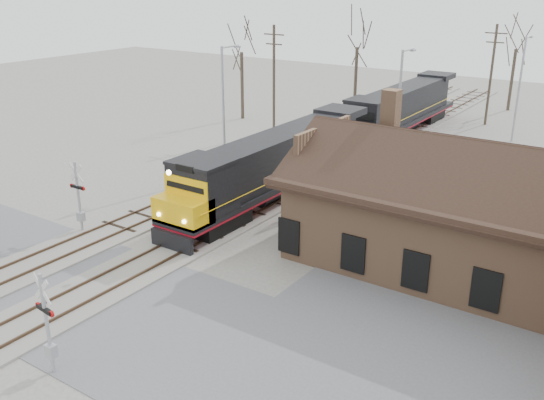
{
  "coord_description": "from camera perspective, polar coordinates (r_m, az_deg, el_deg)",
  "views": [
    {
      "loc": [
        20.03,
        -14.85,
        13.33
      ],
      "look_at": [
        3.8,
        9.0,
        2.52
      ],
      "focal_mm": 40.0,
      "sensor_mm": 36.0,
      "label": 1
    }
  ],
  "objects": [
    {
      "name": "ground",
      "position": [
        28.28,
        -17.06,
        -8.58
      ],
      "size": [
        140.0,
        140.0,
        0.0
      ],
      "primitive_type": "plane",
      "color": "#A29D93",
      "rests_on": "ground"
    },
    {
      "name": "road",
      "position": [
        28.27,
        -17.06,
        -8.55
      ],
      "size": [
        60.0,
        9.0,
        0.03
      ],
      "primitive_type": "cube",
      "color": "slate",
      "rests_on": "ground"
    },
    {
      "name": "parking_lot",
      "position": [
        23.17,
        23.7,
        -16.53
      ],
      "size": [
        22.0,
        26.0,
        0.03
      ],
      "primitive_type": "cube",
      "color": "slate",
      "rests_on": "ground"
    },
    {
      "name": "track_main",
      "position": [
        38.32,
        0.36,
        0.29
      ],
      "size": [
        3.4,
        90.0,
        0.24
      ],
      "color": "#A29D93",
      "rests_on": "ground"
    },
    {
      "name": "track_siding",
      "position": [
        40.85,
        -4.89,
        1.52
      ],
      "size": [
        3.4,
        90.0,
        0.24
      ],
      "color": "#A29D93",
      "rests_on": "ground"
    },
    {
      "name": "depot",
      "position": [
        30.09,
        16.34,
        -1.62
      ],
      "size": [
        15.2,
        9.31,
        7.9
      ],
      "color": "#90684A",
      "rests_on": "ground"
    },
    {
      "name": "locomotive_lead",
      "position": [
        37.27,
        -0.01,
        3.26
      ],
      "size": [
        2.89,
        19.35,
        4.29
      ],
      "color": "black",
      "rests_on": "ground"
    },
    {
      "name": "locomotive_trailing",
      "position": [
        54.12,
        11.89,
        8.29
      ],
      "size": [
        2.89,
        19.35,
        4.06
      ],
      "color": "black",
      "rests_on": "ground"
    },
    {
      "name": "crossbuck_near",
      "position": [
        22.79,
        -20.38,
        -11.16
      ],
      "size": [
        1.12,
        0.29,
        3.92
      ],
      "rotation": [
        0.0,
        0.0,
        -0.12
      ],
      "color": "#A5A8AD",
      "rests_on": "ground"
    },
    {
      "name": "crossbuck_far",
      "position": [
        34.3,
        -17.71,
        0.03
      ],
      "size": [
        1.14,
        0.3,
        4.01
      ],
      "rotation": [
        0.0,
        0.0,
        3.17
      ],
      "color": "#A5A8AD",
      "rests_on": "ground"
    },
    {
      "name": "streetlight_a",
      "position": [
        41.99,
        -4.48,
        8.97
      ],
      "size": [
        0.25,
        2.04,
        8.84
      ],
      "color": "#A5A8AD",
      "rests_on": "ground"
    },
    {
      "name": "streetlight_b",
      "position": [
        40.68,
        11.89,
        8.23
      ],
      "size": [
        0.25,
        2.04,
        8.86
      ],
      "color": "#A5A8AD",
      "rests_on": "ground"
    },
    {
      "name": "streetlight_c",
      "position": [
        54.63,
        22.31,
        10.11
      ],
      "size": [
        0.25,
        2.04,
        8.63
      ],
      "color": "#A5A8AD",
      "rests_on": "ground"
    },
    {
      "name": "utility_pole_a",
      "position": [
        53.52,
        0.18,
        11.44
      ],
      "size": [
        2.0,
        0.24,
        9.3
      ],
      "color": "#382D23",
      "rests_on": "ground"
    },
    {
      "name": "utility_pole_b",
      "position": [
        59.92,
        19.94,
        11.15
      ],
      "size": [
        2.0,
        0.24,
        9.14
      ],
      "color": "#382D23",
      "rests_on": "ground"
    },
    {
      "name": "tree_a",
      "position": [
        58.85,
        -2.9,
        14.73
      ],
      "size": [
        4.24,
        4.24,
        10.39
      ],
      "color": "#382D23",
      "rests_on": "ground"
    },
    {
      "name": "tree_b",
      "position": [
        59.2,
        8.07,
        15.13
      ],
      "size": [
        4.56,
        4.56,
        11.17
      ],
      "color": "#382D23",
      "rests_on": "ground"
    },
    {
      "name": "tree_c",
      "position": [
        67.19,
        22.1,
        13.89
      ],
      "size": [
        4.15,
        4.15,
        10.16
      ],
      "color": "#382D23",
      "rests_on": "ground"
    }
  ]
}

